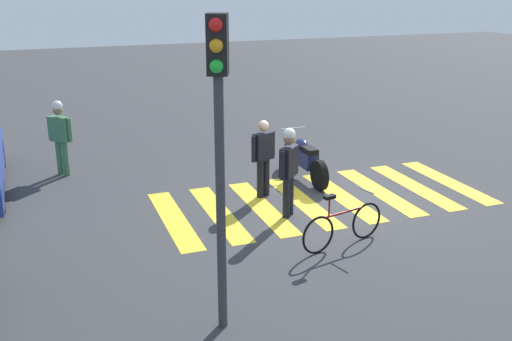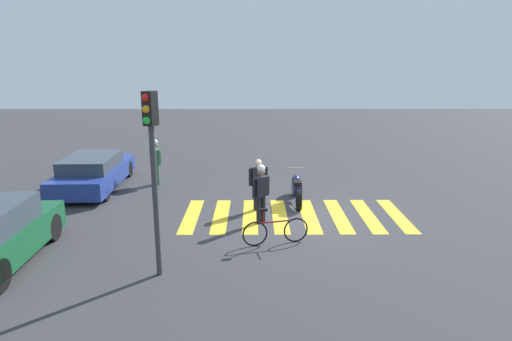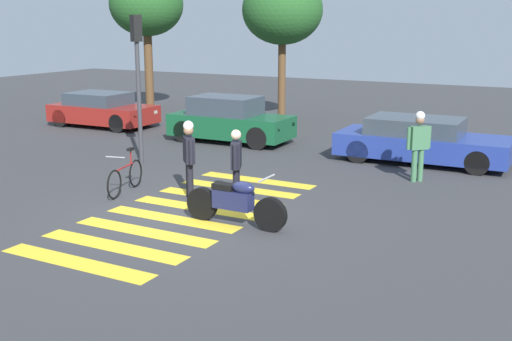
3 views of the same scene
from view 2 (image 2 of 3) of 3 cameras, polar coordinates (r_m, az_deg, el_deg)
name	(u,v)px [view 2 (image 2 of 3)]	position (r m, az deg, el deg)	size (l,w,h in m)	color
ground_plane	(294,216)	(13.69, 4.95, -5.81)	(60.00, 60.00, 0.00)	#38383A
police_motorcycle	(297,189)	(14.80, 5.25, -2.39)	(2.19, 0.62, 1.05)	black
leaning_bicycle	(275,231)	(11.51, 2.51, -7.74)	(0.56, 1.72, 0.99)	black
officer_on_foot	(261,190)	(12.76, 0.65, -2.49)	(0.49, 0.50, 1.75)	black
officer_by_motorcycle	(258,181)	(13.91, 0.30, -1.41)	(0.38, 0.61, 1.64)	black
pedestrian_bystander	(156,159)	(17.14, -12.81, 1.50)	(0.48, 0.51, 1.76)	#3F724C
crosswalk_stripes	(294,215)	(13.69, 4.95, -5.80)	(3.05, 6.75, 0.01)	yellow
car_blue_hatchback	(94,172)	(17.39, -20.19, -0.19)	(4.74, 2.00, 1.26)	black
traffic_light_pole	(152,155)	(9.44, -13.22, 1.94)	(0.36, 0.32, 4.04)	#38383D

